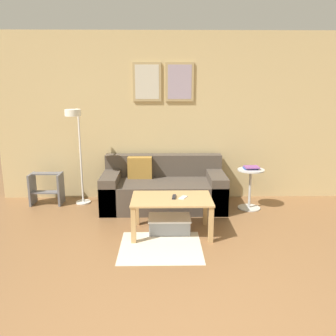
{
  "coord_description": "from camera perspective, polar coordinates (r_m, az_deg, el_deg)",
  "views": [
    {
      "loc": [
        -0.27,
        -1.81,
        1.79
      ],
      "look_at": [
        -0.2,
        2.13,
        0.85
      ],
      "focal_mm": 38.0,
      "sensor_mm": 36.0,
      "label": 1
    }
  ],
  "objects": [
    {
      "name": "couch",
      "position": [
        5.28,
        -0.77,
        -3.39
      ],
      "size": [
        1.78,
        0.87,
        0.73
      ],
      "color": "#4C4238",
      "rests_on": "ground_plane"
    },
    {
      "name": "side_table",
      "position": [
        5.29,
        13.04,
        -2.68
      ],
      "size": [
        0.38,
        0.38,
        0.59
      ],
      "color": "silver",
      "rests_on": "ground_plane"
    },
    {
      "name": "floor_lamp",
      "position": [
        5.21,
        -14.54,
        5.12
      ],
      "size": [
        0.22,
        0.54,
        1.45
      ],
      "color": "white",
      "rests_on": "ground_plane"
    },
    {
      "name": "step_stool",
      "position": [
        5.69,
        -18.91,
        -2.99
      ],
      "size": [
        0.46,
        0.29,
        0.47
      ],
      "color": "slate",
      "rests_on": "ground_plane"
    },
    {
      "name": "cell_phone",
      "position": [
        4.29,
        2.45,
        -4.73
      ],
      "size": [
        0.12,
        0.15,
        0.01
      ],
      "primitive_type": "cube",
      "rotation": [
        0.0,
        0.0,
        -0.45
      ],
      "color": "silver",
      "rests_on": "coffee_table"
    },
    {
      "name": "remote_control",
      "position": [
        4.29,
        0.97,
        -4.65
      ],
      "size": [
        0.05,
        0.15,
        0.02
      ],
      "primitive_type": "cube",
      "rotation": [
        0.0,
        0.0,
        -0.1
      ],
      "color": "#232328",
      "rests_on": "coffee_table"
    },
    {
      "name": "wall_back",
      "position": [
        5.55,
        1.77,
        8.16
      ],
      "size": [
        5.6,
        0.09,
        2.55
      ],
      "color": "tan",
      "rests_on": "ground_plane"
    },
    {
      "name": "area_rug",
      "position": [
        4.08,
        -1.18,
        -12.57
      ],
      "size": [
        0.92,
        0.83,
        0.01
      ],
      "primitive_type": "cube",
      "color": "beige",
      "rests_on": "ground_plane"
    },
    {
      "name": "book_stack",
      "position": [
        5.25,
        13.19,
        0.07
      ],
      "size": [
        0.22,
        0.18,
        0.04
      ],
      "color": "#335199",
      "rests_on": "side_table"
    },
    {
      "name": "coffee_table",
      "position": [
        4.31,
        0.59,
        -5.85
      ],
      "size": [
        0.96,
        0.61,
        0.45
      ],
      "color": "tan",
      "rests_on": "ground_plane"
    },
    {
      "name": "storage_bin",
      "position": [
        4.45,
        0.23,
        -8.97
      ],
      "size": [
        0.52,
        0.35,
        0.19
      ],
      "color": "gray",
      "rests_on": "ground_plane"
    }
  ]
}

